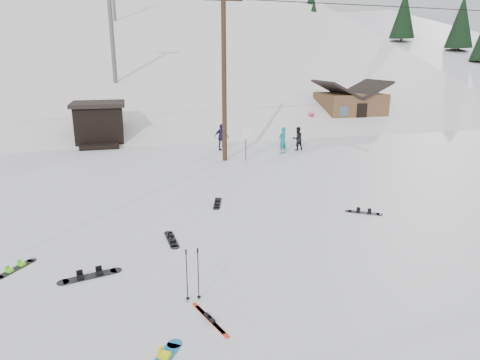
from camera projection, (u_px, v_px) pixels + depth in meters
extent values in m
plane|color=white|center=(268.00, 292.00, 10.51)|extent=(200.00, 200.00, 0.00)
cube|color=white|center=(155.00, 178.00, 65.02)|extent=(60.00, 85.24, 65.97)
cube|color=white|center=(395.00, 164.00, 69.18)|extent=(45.66, 93.98, 54.59)
cylinder|color=#3A2819|center=(224.00, 78.00, 22.78)|extent=(0.26, 0.26, 9.00)
cylinder|color=#595B60|center=(246.00, 145.00, 23.66)|extent=(0.07, 0.07, 1.80)
cube|color=white|center=(246.00, 133.00, 23.45)|extent=(0.50, 0.04, 0.60)
cube|color=black|center=(100.00, 125.00, 28.52)|extent=(3.00, 3.00, 2.50)
cube|color=black|center=(98.00, 104.00, 28.14)|extent=(3.40, 3.40, 0.25)
cube|color=black|center=(100.00, 146.00, 27.15)|extent=(2.40, 1.20, 0.30)
cylinder|color=#595B60|center=(112.00, 36.00, 35.49)|extent=(0.36, 0.36, 8.00)
cube|color=brown|center=(349.00, 109.00, 36.07)|extent=(5.00, 4.00, 2.70)
cube|color=black|center=(336.00, 89.00, 35.28)|extent=(2.69, 4.40, 1.43)
cube|color=black|center=(365.00, 89.00, 35.92)|extent=(2.69, 4.40, 1.43)
cube|color=black|center=(362.00, 115.00, 34.26)|extent=(0.90, 0.06, 1.90)
cylinder|color=#1C76B9|center=(175.00, 344.00, 8.58)|extent=(0.30, 0.30, 0.03)
cube|color=#F1EC0C|center=(164.00, 355.00, 8.18)|extent=(0.27, 0.25, 0.09)
cube|color=red|center=(211.00, 321.00, 9.34)|extent=(0.54, 1.35, 0.02)
cube|color=black|center=(211.00, 319.00, 9.33)|extent=(0.15, 0.26, 0.06)
cube|color=red|center=(208.00, 318.00, 9.45)|extent=(0.54, 1.35, 0.02)
cube|color=black|center=(208.00, 316.00, 9.44)|extent=(0.15, 0.26, 0.06)
cylinder|color=black|center=(187.00, 276.00, 9.96)|extent=(0.03, 0.03, 1.29)
cylinder|color=black|center=(188.00, 298.00, 10.12)|extent=(0.10, 0.10, 0.01)
cylinder|color=black|center=(186.00, 252.00, 9.79)|extent=(0.04, 0.04, 0.12)
cylinder|color=black|center=(198.00, 275.00, 10.02)|extent=(0.03, 0.03, 1.29)
cylinder|color=black|center=(199.00, 297.00, 10.18)|extent=(0.10, 0.10, 0.01)
cylinder|color=black|center=(198.00, 251.00, 9.85)|extent=(0.04, 0.04, 0.12)
cube|color=black|center=(90.00, 276.00, 11.25)|extent=(1.38, 0.63, 0.03)
cylinder|color=black|center=(116.00, 270.00, 11.55)|extent=(0.31, 0.31, 0.03)
cylinder|color=black|center=(63.00, 282.00, 10.94)|extent=(0.31, 0.31, 0.03)
cube|color=black|center=(99.00, 272.00, 11.34)|extent=(0.21, 0.25, 0.09)
cube|color=black|center=(80.00, 276.00, 11.12)|extent=(0.21, 0.25, 0.09)
cube|color=black|center=(172.00, 240.00, 13.51)|extent=(0.37, 1.20, 0.02)
cylinder|color=black|center=(168.00, 233.00, 14.05)|extent=(0.27, 0.27, 0.02)
cylinder|color=black|center=(175.00, 247.00, 12.97)|extent=(0.27, 0.27, 0.02)
cube|color=black|center=(170.00, 236.00, 13.69)|extent=(0.21, 0.16, 0.08)
cube|color=black|center=(173.00, 241.00, 13.30)|extent=(0.21, 0.16, 0.08)
cube|color=black|center=(16.00, 269.00, 11.65)|extent=(0.84, 1.02, 0.02)
cylinder|color=black|center=(32.00, 260.00, 12.13)|extent=(0.25, 0.25, 0.02)
cube|color=#64F21C|center=(21.00, 264.00, 11.81)|extent=(0.22, 0.21, 0.07)
cube|color=#64F21C|center=(9.00, 270.00, 11.46)|extent=(0.22, 0.21, 0.07)
cube|color=black|center=(364.00, 213.00, 15.86)|extent=(1.07, 0.81, 0.02)
cylinder|color=black|center=(379.00, 214.00, 15.70)|extent=(0.25, 0.25, 0.02)
cylinder|color=black|center=(348.00, 211.00, 16.03)|extent=(0.25, 0.25, 0.02)
cube|color=black|center=(369.00, 212.00, 15.79)|extent=(0.21, 0.23, 0.07)
cube|color=black|center=(358.00, 211.00, 15.91)|extent=(0.21, 0.23, 0.07)
cube|color=black|center=(217.00, 204.00, 16.86)|extent=(0.58, 1.21, 0.02)
cylinder|color=black|center=(218.00, 199.00, 17.42)|extent=(0.27, 0.27, 0.02)
cylinder|color=black|center=(216.00, 209.00, 16.29)|extent=(0.27, 0.27, 0.02)
cube|color=black|center=(218.00, 201.00, 17.05)|extent=(0.22, 0.19, 0.08)
cube|color=black|center=(217.00, 204.00, 16.64)|extent=(0.22, 0.19, 0.08)
imported|color=#0C7A7E|center=(283.00, 140.00, 25.52)|extent=(0.69, 0.62, 1.59)
imported|color=black|center=(297.00, 139.00, 26.46)|extent=(0.80, 0.67, 1.46)
imported|color=#F55699|center=(311.00, 121.00, 33.80)|extent=(1.10, 0.86, 1.50)
imported|color=#1C193F|center=(222.00, 137.00, 26.33)|extent=(1.02, 0.90, 1.65)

